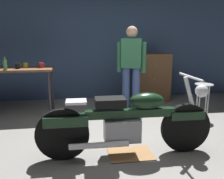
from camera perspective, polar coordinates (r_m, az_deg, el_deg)
ground_plane at (r=3.25m, az=1.65°, el=-13.96°), size 12.00×12.00×0.00m
back_wall at (r=5.69m, az=-3.48°, el=13.47°), size 8.00×0.12×3.10m
workbench at (r=4.70m, az=-22.07°, el=3.49°), size 1.30×0.64×0.90m
motorcycle at (r=2.89m, az=3.85°, el=-7.72°), size 2.19×0.60×1.00m
person_standing at (r=4.60m, az=4.74°, el=5.91°), size 0.54×0.33×1.67m
shop_stool at (r=4.53m, az=21.43°, el=-0.49°), size 0.32×0.32×0.64m
wooden_dresser at (r=5.52m, az=9.61°, el=2.93°), size 0.80×0.47×1.10m
drip_tray at (r=3.09m, az=4.53°, el=-15.40°), size 0.56×0.40×0.01m
mug_red_diner at (r=4.60m, az=-16.87°, el=5.72°), size 0.11×0.08×0.10m
mug_black_matte at (r=4.60m, az=-22.02°, el=5.38°), size 0.12×0.08×0.10m
mug_yellow_tall at (r=4.78m, az=-20.42°, el=5.65°), size 0.11×0.08×0.09m
bottle at (r=4.47m, az=-24.67°, el=5.56°), size 0.06×0.06×0.24m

